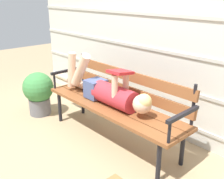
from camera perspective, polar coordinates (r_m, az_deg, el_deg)
The scene contains 5 objects.
ground_plane at distance 3.01m, azimuth -2.75°, elevation -12.03°, with size 12.00×12.00×0.00m, color tan.
house_siding at distance 3.17m, azimuth 8.82°, elevation 12.34°, with size 4.65×0.08×2.37m.
park_bench at distance 2.94m, azimuth 1.01°, elevation -2.24°, with size 1.85×0.49×0.84m.
reclining_person at distance 2.94m, azimuth -1.50°, elevation -0.01°, with size 1.75×0.27×0.53m.
potted_plant at distance 3.75m, azimuth -15.66°, elevation -0.40°, with size 0.42×0.42×0.60m.
Camera 1 is at (1.97, -1.61, 1.61)m, focal length 42.11 mm.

